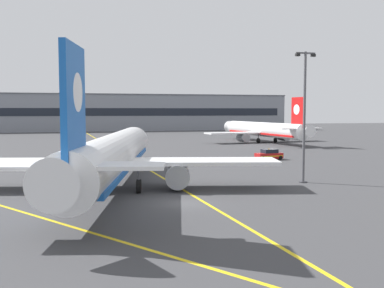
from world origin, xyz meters
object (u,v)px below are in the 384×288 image
at_px(airliner_foreground, 113,155).
at_px(airliner_background, 263,130).
at_px(apron_lamp_post, 304,115).
at_px(service_car_nearest, 269,155).

distance_m(airliner_foreground, airliner_background, 68.71).
height_order(airliner_background, apron_lamp_post, apron_lamp_post).
height_order(airliner_foreground, airliner_background, airliner_foreground).
height_order(airliner_foreground, apron_lamp_post, apron_lamp_post).
bearing_deg(airliner_foreground, airliner_background, 54.16).
bearing_deg(airliner_background, airliner_foreground, -125.84).
distance_m(airliner_foreground, apron_lamp_post, 20.31).
relative_size(airliner_foreground, service_car_nearest, 9.29).
xyz_separation_m(airliner_foreground, apron_lamp_post, (19.93, -0.67, 3.84)).
height_order(airliner_foreground, service_car_nearest, airliner_foreground).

